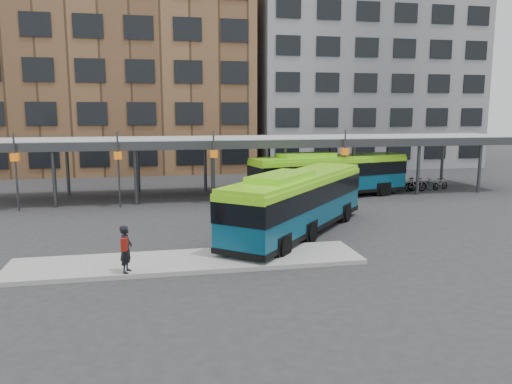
# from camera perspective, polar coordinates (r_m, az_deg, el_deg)

# --- Properties ---
(ground) EXTENTS (120.00, 120.00, 0.00)m
(ground) POSITION_cam_1_polar(r_m,az_deg,el_deg) (24.22, 5.01, -5.28)
(ground) COLOR #28282B
(ground) RESTS_ON ground
(boarding_island) EXTENTS (14.00, 3.00, 0.18)m
(boarding_island) POSITION_cam_1_polar(r_m,az_deg,el_deg) (20.41, -7.66, -7.85)
(boarding_island) COLOR gray
(boarding_island) RESTS_ON ground
(canopy) EXTENTS (40.00, 6.53, 4.80)m
(canopy) POSITION_cam_1_polar(r_m,az_deg,el_deg) (36.02, -0.77, 5.84)
(canopy) COLOR #999B9E
(canopy) RESTS_ON ground
(building_brick) EXTENTS (26.00, 14.00, 22.00)m
(building_brick) POSITION_cam_1_polar(r_m,az_deg,el_deg) (54.80, -15.28, 14.13)
(building_brick) COLOR brown
(building_brick) RESTS_ON ground
(building_grey) EXTENTS (24.00, 14.00, 20.00)m
(building_grey) POSITION_cam_1_polar(r_m,az_deg,el_deg) (59.13, 11.50, 12.91)
(building_grey) COLOR slate
(building_grey) RESTS_ON ground
(bus_front) EXTENTS (9.49, 10.65, 3.25)m
(bus_front) POSITION_cam_1_polar(r_m,az_deg,el_deg) (24.62, 4.81, -1.00)
(bus_front) COLOR navy
(bus_front) RESTS_ON ground
(bus_rear) EXTENTS (11.89, 5.13, 3.21)m
(bus_rear) POSITION_cam_1_polar(r_m,az_deg,el_deg) (35.45, 8.36, 2.05)
(bus_rear) COLOR navy
(bus_rear) RESTS_ON ground
(pedestrian) EXTENTS (0.56, 0.72, 1.77)m
(pedestrian) POSITION_cam_1_polar(r_m,az_deg,el_deg) (18.97, -14.63, -6.29)
(pedestrian) COLOR black
(pedestrian) RESTS_ON boarding_island
(bike_rack) EXTENTS (5.28, 1.38, 1.07)m
(bike_rack) POSITION_cam_1_polar(r_m,az_deg,el_deg) (40.01, 17.63, 0.82)
(bike_rack) COLOR slate
(bike_rack) RESTS_ON ground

